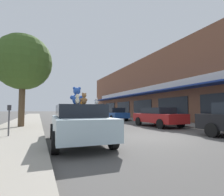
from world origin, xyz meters
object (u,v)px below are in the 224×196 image
(plush_art_car, at_px, (79,123))
(teddy_bear_orange, at_px, (81,102))
(teddy_bear_brown, at_px, (84,99))
(teddy_bear_giant, at_px, (77,96))
(parking_meter, at_px, (9,116))
(teddy_bear_pink, at_px, (78,101))
(parked_car_far_center, at_px, (158,116))
(teddy_bear_cream, at_px, (77,99))
(parked_car_far_right, at_px, (114,114))
(teddy_bear_white, at_px, (96,102))
(street_tree, at_px, (23,62))

(plush_art_car, relative_size, teddy_bear_orange, 18.83)
(plush_art_car, height_order, teddy_bear_brown, teddy_bear_brown)
(teddy_bear_giant, distance_m, parking_meter, 3.08)
(teddy_bear_pink, xyz_separation_m, parked_car_far_center, (6.50, 3.37, -0.82))
(teddy_bear_brown, bearing_deg, plush_art_car, -115.31)
(plush_art_car, bearing_deg, teddy_bear_cream, -102.10)
(teddy_bear_cream, relative_size, parked_car_far_center, 0.07)
(teddy_bear_orange, height_order, teddy_bear_cream, teddy_bear_cream)
(teddy_bear_pink, height_order, parked_car_far_right, teddy_bear_pink)
(teddy_bear_white, bearing_deg, parked_car_far_right, -53.38)
(street_tree, height_order, parking_meter, street_tree)
(parked_car_far_right, bearing_deg, parked_car_far_center, -90.00)
(parked_car_far_center, bearing_deg, teddy_bear_cream, -143.83)
(plush_art_car, relative_size, teddy_bear_pink, 12.63)
(plush_art_car, distance_m, teddy_bear_giant, 1.01)
(teddy_bear_white, bearing_deg, street_tree, -2.04)
(teddy_bear_giant, distance_m, teddy_bear_orange, 0.29)
(parked_car_far_center, xyz_separation_m, street_tree, (-8.97, 2.37, 3.61))
(teddy_bear_orange, height_order, teddy_bear_pink, teddy_bear_pink)
(parking_meter, bearing_deg, teddy_bear_cream, -53.52)
(teddy_bear_white, height_order, teddy_bear_orange, teddy_bear_white)
(teddy_bear_giant, relative_size, teddy_bear_brown, 1.80)
(teddy_bear_giant, bearing_deg, teddy_bear_cream, 85.38)
(parking_meter, bearing_deg, street_tree, 88.69)
(plush_art_car, xyz_separation_m, parking_meter, (-2.48, 1.97, 0.20))
(plush_art_car, xyz_separation_m, parked_car_far_right, (6.60, 11.96, 0.02))
(street_tree, bearing_deg, teddy_bear_white, -64.98)
(teddy_bear_brown, bearing_deg, teddy_bear_pink, -119.68)
(teddy_bear_white, distance_m, parking_meter, 3.77)
(teddy_bear_white, xyz_separation_m, parking_meter, (-3.12, 2.06, -0.57))
(teddy_bear_cream, distance_m, parked_car_far_right, 14.70)
(teddy_bear_white, relative_size, parked_car_far_center, 0.06)
(parked_car_far_center, bearing_deg, parked_car_far_right, 90.00)
(plush_art_car, relative_size, teddy_bear_white, 15.95)
(teddy_bear_pink, relative_size, teddy_bear_cream, 1.07)
(teddy_bear_cream, height_order, parking_meter, teddy_bear_cream)
(plush_art_car, bearing_deg, teddy_bear_orange, 58.41)
(teddy_bear_white, bearing_deg, teddy_bear_brown, 108.87)
(teddy_bear_giant, height_order, teddy_bear_cream, teddy_bear_giant)
(plush_art_car, bearing_deg, teddy_bear_white, -5.20)
(teddy_bear_orange, relative_size, teddy_bear_brown, 0.58)
(teddy_bear_pink, xyz_separation_m, parked_car_far_right, (6.50, 11.32, -0.79))
(teddy_bear_brown, bearing_deg, parked_car_far_center, -169.84)
(teddy_bear_giant, relative_size, teddy_bear_orange, 3.09)
(teddy_bear_giant, xyz_separation_m, teddy_bear_white, (0.67, -0.34, -0.21))
(street_tree, bearing_deg, parked_car_far_center, -14.78)
(plush_art_car, relative_size, teddy_bear_brown, 10.95)
(plush_art_car, relative_size, teddy_bear_cream, 13.47)
(teddy_bear_white, xyz_separation_m, teddy_bear_orange, (-0.51, 0.28, -0.02))
(teddy_bear_orange, xyz_separation_m, street_tree, (-2.50, 6.18, 2.84))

